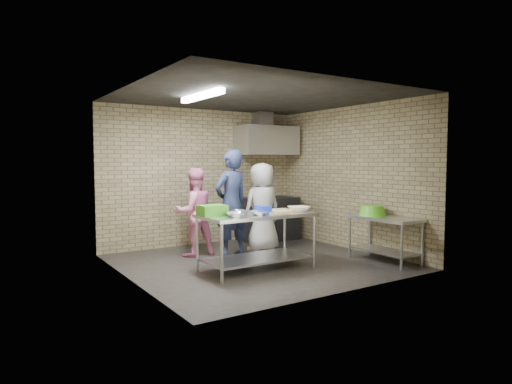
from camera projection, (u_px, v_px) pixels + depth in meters
floor at (258, 262)px, 7.35m from camera, size 4.20×4.20×0.00m
ceiling at (258, 97)px, 7.16m from camera, size 4.20×4.20×0.00m
back_wall at (203, 177)px, 8.92m from camera, size 4.20×0.06×2.70m
front_wall at (345, 187)px, 5.58m from camera, size 4.20×0.06×2.70m
left_wall at (130, 184)px, 6.11m from camera, size 0.06×4.00×2.70m
right_wall at (350, 178)px, 8.40m from camera, size 0.06×4.00×2.70m
prep_table at (257, 242)px, 6.82m from camera, size 1.75×0.87×0.87m
side_counter at (384, 239)px, 7.38m from camera, size 0.60×1.20×0.75m
stove at (268, 219)px, 9.43m from camera, size 1.20×0.70×0.90m
range_hood at (267, 141)px, 9.36m from camera, size 1.30×0.60×0.60m
hood_duct at (263, 120)px, 9.45m from camera, size 0.35×0.30×0.30m
wall_shelf at (273, 150)px, 9.69m from camera, size 0.80×0.20×0.04m
fluorescent_fixture at (202, 96)px, 6.62m from camera, size 0.10×1.25×0.08m
green_crate at (212, 210)px, 6.50m from camera, size 0.39×0.29×0.16m
blue_tub at (263, 210)px, 6.73m from camera, size 0.19×0.19×0.13m
cutting_board at (276, 211)px, 6.96m from camera, size 0.53×0.41×0.03m
mixing_bowl_a at (235, 215)px, 6.35m from camera, size 0.33×0.33×0.07m
mixing_bowl_b at (238, 212)px, 6.67m from camera, size 0.25×0.25×0.07m
mixing_bowl_c at (259, 213)px, 6.55m from camera, size 0.31×0.31×0.06m
ceramic_bowl at (299, 209)px, 7.04m from camera, size 0.41×0.41×0.08m
green_basin at (373, 210)px, 7.55m from camera, size 0.46×0.46×0.17m
bottle_red at (264, 144)px, 9.55m from camera, size 0.07×0.07×0.18m
bottle_green at (279, 145)px, 9.77m from camera, size 0.06×0.06×0.15m
man_navy at (231, 204)px, 7.72m from camera, size 0.75×0.56×1.87m
woman_pink at (194, 212)px, 7.81m from camera, size 0.76×0.60×1.55m
woman_white at (262, 207)px, 8.18m from camera, size 0.84×0.58×1.64m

